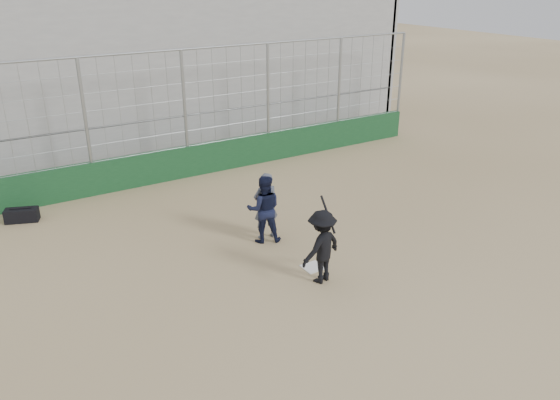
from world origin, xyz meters
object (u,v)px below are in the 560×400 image
batter_at_plate (322,247)px  umpire (266,209)px  equipment_bag (22,215)px  catcher_crouched (264,220)px

batter_at_plate → umpire: bearing=88.9°
umpire → equipment_bag: size_ratio=1.70×
batter_at_plate → catcher_crouched: batter_at_plate is taller
batter_at_plate → equipment_bag: bearing=127.0°
catcher_crouched → umpire: (0.15, 0.17, 0.19)m
batter_at_plate → equipment_bag: (-4.98, 6.62, -0.64)m
batter_at_plate → umpire: (0.04, 2.39, -0.05)m
batter_at_plate → catcher_crouched: bearing=92.7°
umpire → batter_at_plate: bearing=97.3°
equipment_bag → batter_at_plate: bearing=-53.0°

